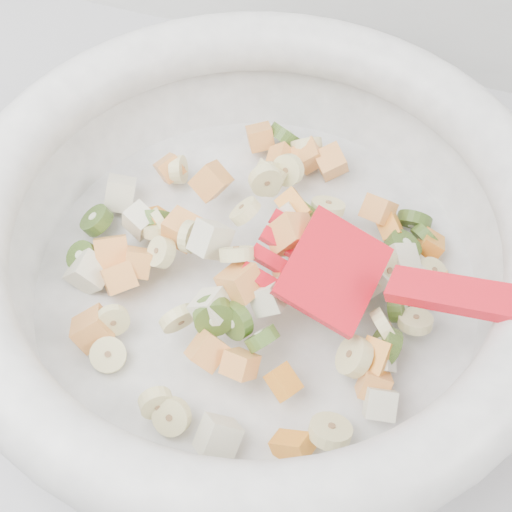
% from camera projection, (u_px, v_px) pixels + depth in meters
% --- Properties ---
extents(counter, '(2.00, 0.60, 0.90)m').
position_uv_depth(counter, '(245.00, 469.00, 0.92)').
color(counter, '#A0A0A6').
rests_on(counter, ground).
extents(mixing_bowl, '(0.53, 0.42, 0.16)m').
position_uv_depth(mixing_bowl, '(257.00, 244.00, 0.49)').
color(mixing_bowl, white).
rests_on(mixing_bowl, counter).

